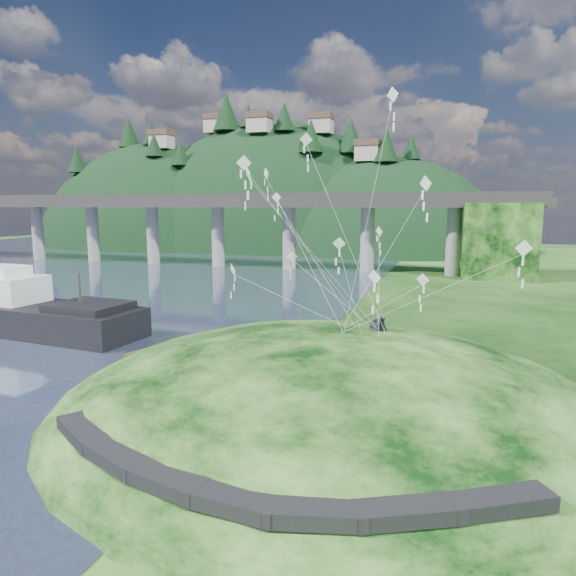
% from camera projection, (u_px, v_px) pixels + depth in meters
% --- Properties ---
extents(ground, '(320.00, 320.00, 0.00)m').
position_uv_depth(ground, '(196.00, 412.00, 31.60)').
color(ground, black).
rests_on(ground, ground).
extents(grass_hill, '(36.00, 32.00, 13.00)m').
position_uv_depth(grass_hill, '(330.00, 438.00, 31.28)').
color(grass_hill, black).
rests_on(grass_hill, ground).
extents(footpath, '(22.29, 5.84, 0.83)m').
position_uv_depth(footpath, '(248.00, 479.00, 19.84)').
color(footpath, black).
rests_on(footpath, ground).
extents(bridge, '(160.00, 11.00, 15.00)m').
position_uv_depth(bridge, '(243.00, 220.00, 103.91)').
color(bridge, '#2D2B2B').
rests_on(bridge, ground).
extents(far_ridge, '(153.00, 70.00, 94.50)m').
position_uv_depth(far_ridge, '(258.00, 270.00, 160.79)').
color(far_ridge, black).
rests_on(far_ridge, ground).
extents(work_barge, '(24.89, 8.82, 8.54)m').
position_uv_depth(work_barge, '(27.00, 311.00, 51.34)').
color(work_barge, black).
rests_on(work_barge, ground).
extents(wooden_dock, '(13.85, 6.17, 0.99)m').
position_uv_depth(wooden_dock, '(194.00, 368.00, 38.62)').
color(wooden_dock, '#3D2F19').
rests_on(wooden_dock, ground).
extents(kite_flyers, '(1.21, 1.12, 1.87)m').
position_uv_depth(kite_flyers, '(379.00, 317.00, 31.72)').
color(kite_flyers, '#272834').
rests_on(kite_flyers, ground).
extents(kite_swarm, '(18.94, 17.17, 13.46)m').
position_uv_depth(kite_swarm, '(327.00, 210.00, 31.74)').
color(kite_swarm, white).
rests_on(kite_swarm, ground).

